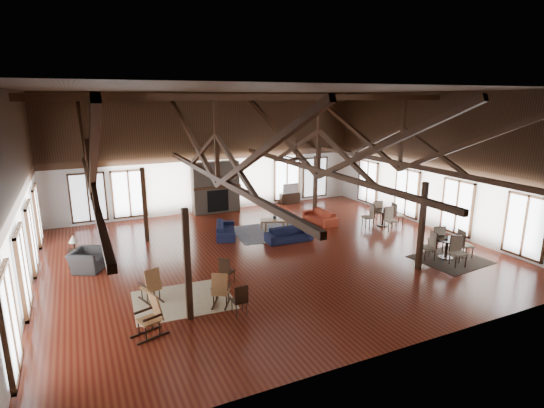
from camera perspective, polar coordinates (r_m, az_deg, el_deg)
name	(u,v)px	position (r m, az deg, el deg)	size (l,w,h in m)	color
floor	(271,253)	(16.19, -0.19, -6.66)	(16.00, 16.00, 0.00)	maroon
ceiling	(270,90)	(15.13, -0.21, 15.10)	(16.00, 14.00, 0.02)	black
wall_back	(213,153)	(21.86, -7.99, 6.79)	(16.00, 0.02, 6.00)	silver
wall_front	(406,228)	(9.66, 17.57, -3.07)	(16.00, 0.02, 6.00)	silver
wall_left	(16,197)	(14.10, -31.19, 0.83)	(0.02, 14.00, 6.00)	silver
wall_right	(435,162)	(20.06, 21.11, 5.32)	(0.02, 14.00, 6.00)	silver
roof_truss	(270,147)	(15.23, -0.20, 7.66)	(15.60, 14.07, 3.14)	black
post_grid	(271,215)	(15.71, -0.20, -1.45)	(8.16, 7.16, 3.05)	black
fireplace	(216,187)	(21.83, -7.58, 2.23)	(2.50, 0.69, 2.60)	#6B5F51
ceiling_fan	(296,158)	(14.60, 3.25, 6.19)	(1.60, 1.60, 0.75)	black
sofa_navy_front	(289,235)	(17.44, 2.27, -4.14)	(1.92, 0.75, 0.56)	#121733
sofa_navy_left	(226,229)	(18.20, -6.24, -3.40)	(0.77, 1.97, 0.57)	#141938
sofa_orange	(320,217)	(20.13, 6.46, -1.69)	(0.76, 1.95, 0.57)	maroon
coffee_table	(275,221)	(18.82, 0.36, -2.27)	(1.41, 1.05, 0.49)	brown
vase	(275,217)	(18.88, 0.36, -1.73)	(0.18, 0.18, 0.19)	#B2B2B2
armchair	(88,260)	(15.89, -23.54, -6.93)	(0.96, 1.09, 0.71)	#2C2D2F
side_table_lamp	(75,255)	(16.35, -24.97, -6.20)	(0.45, 0.45, 1.15)	black
rocking_chair_a	(152,286)	(12.87, -15.88, -10.57)	(0.65, 0.89, 1.04)	#A5723E
rocking_chair_b	(220,290)	(12.27, -6.97, -11.43)	(0.75, 0.88, 1.01)	#A5723E
rocking_chair_c	(152,316)	(11.23, -15.83, -14.24)	(0.94, 0.68, 1.09)	#A5723E
side_chair_a	(226,269)	(13.51, -6.23, -8.66)	(0.55, 0.55, 0.92)	black
side_chair_b	(240,298)	(11.68, -4.28, -12.47)	(0.39, 0.39, 0.90)	black
cafe_table_near	(447,245)	(16.82, 22.44, -5.10)	(2.02, 2.02, 1.03)	black
cafe_table_far	(383,215)	(20.10, 14.70, -1.44)	(2.00, 2.00, 1.02)	black
cup_near	(446,237)	(16.77, 22.41, -4.14)	(0.13, 0.13, 0.11)	#B2B2B2
cup_far	(384,209)	(20.11, 14.88, -0.62)	(0.14, 0.14, 0.11)	#B2B2B2
tv_console	(289,198)	(23.72, 2.36, 0.82)	(1.14, 0.43, 0.57)	black
television	(290,188)	(23.61, 2.40, 2.15)	(0.96, 0.13, 0.55)	#B2B2B2
rug_tan	(183,300)	(12.95, -11.86, -12.50)	(2.79, 2.19, 0.01)	#C7B48A
rug_navy	(275,231)	(18.75, 0.36, -3.69)	(3.52, 2.64, 0.01)	#192448
rug_dark	(450,260)	(16.89, 22.86, -6.90)	(2.34, 2.13, 0.01)	black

